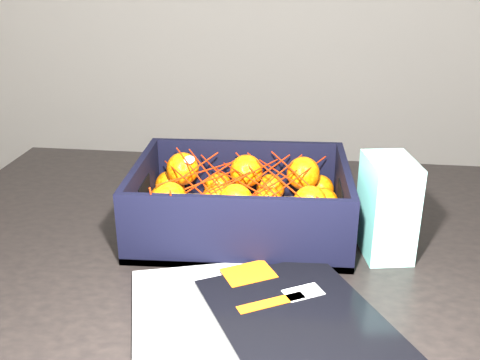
# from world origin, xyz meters

# --- Properties ---
(table) EXTENTS (1.24, 0.86, 0.75)m
(table) POSITION_xyz_m (-0.29, -0.10, 0.65)
(table) COLOR black
(table) RESTS_ON ground
(magazine_stack) EXTENTS (0.41, 0.34, 0.02)m
(magazine_stack) POSITION_xyz_m (-0.25, -0.37, 0.76)
(magazine_stack) COLOR silver
(magazine_stack) RESTS_ON table
(produce_crate) EXTENTS (0.38, 0.28, 0.13)m
(produce_crate) POSITION_xyz_m (-0.30, -0.09, 0.79)
(produce_crate) COLOR brown
(produce_crate) RESTS_ON table
(clementine_heap) EXTENTS (0.36, 0.26, 0.11)m
(clementine_heap) POSITION_xyz_m (-0.30, -0.09, 0.81)
(clementine_heap) COLOR #FA6805
(clementine_heap) RESTS_ON produce_crate
(mesh_net) EXTENTS (0.31, 0.25, 0.09)m
(mesh_net) POSITION_xyz_m (-0.30, -0.09, 0.85)
(mesh_net) COLOR #B92406
(mesh_net) RESTS_ON clementine_heap
(retail_carton) EXTENTS (0.09, 0.12, 0.16)m
(retail_carton) POSITION_xyz_m (-0.05, -0.15, 0.83)
(retail_carton) COLOR white
(retail_carton) RESTS_ON table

